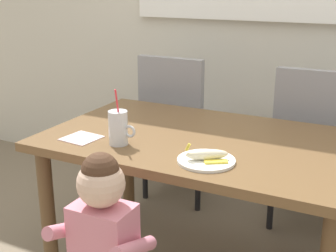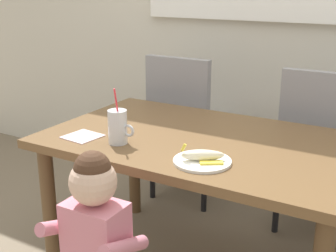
{
  "view_description": "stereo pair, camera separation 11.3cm",
  "coord_description": "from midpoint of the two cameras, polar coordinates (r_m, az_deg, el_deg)",
  "views": [
    {
      "loc": [
        0.74,
        -1.82,
        1.39
      ],
      "look_at": [
        -0.13,
        -0.09,
        0.77
      ],
      "focal_mm": 48.57,
      "sensor_mm": 36.0,
      "label": 1
    },
    {
      "loc": [
        0.84,
        -1.76,
        1.39
      ],
      "look_at": [
        -0.13,
        -0.09,
        0.77
      ],
      "focal_mm": 48.57,
      "sensor_mm": 36.0,
      "label": 2
    }
  ],
  "objects": [
    {
      "name": "peeled_banana",
      "position": [
        1.78,
        6.28,
        -3.74
      ],
      "size": [
        0.17,
        0.14,
        0.07
      ],
      "rotation": [
        0.0,
        0.0,
        0.55
      ],
      "color": "#F4EAC6",
      "rests_on": "snack_plate"
    },
    {
      "name": "milk_cup",
      "position": [
        1.98,
        -4.67,
        -0.36
      ],
      "size": [
        0.13,
        0.08,
        0.25
      ],
      "color": "silver",
      "rests_on": "dining_table"
    },
    {
      "name": "dining_table",
      "position": [
        2.11,
        5.85,
        -3.91
      ],
      "size": [
        1.42,
        0.88,
        0.71
      ],
      "color": "brown",
      "rests_on": "ground"
    },
    {
      "name": "dining_chair_right",
      "position": [
        2.63,
        19.89,
        -2.16
      ],
      "size": [
        0.44,
        0.45,
        0.96
      ],
      "rotation": [
        0.0,
        0.0,
        3.14
      ],
      "color": "gray",
      "rests_on": "ground"
    },
    {
      "name": "dining_chair_left",
      "position": [
        2.89,
        3.38,
        0.69
      ],
      "size": [
        0.44,
        0.44,
        0.96
      ],
      "rotation": [
        0.0,
        0.0,
        3.14
      ],
      "color": "gray",
      "rests_on": "ground"
    },
    {
      "name": "snack_plate",
      "position": [
        1.79,
        6.13,
        -4.45
      ],
      "size": [
        0.23,
        0.23,
        0.01
      ],
      "primitive_type": "cylinder",
      "color": "white",
      "rests_on": "dining_table"
    },
    {
      "name": "paper_napkin",
      "position": [
        2.1,
        -9.16,
        -1.31
      ],
      "size": [
        0.17,
        0.17,
        0.0
      ],
      "primitive_type": "cube",
      "rotation": [
        0.0,
        0.0,
        -0.11
      ],
      "color": "silver",
      "rests_on": "dining_table"
    },
    {
      "name": "toddler_standing",
      "position": [
        1.69,
        -7.13,
        -13.12
      ],
      "size": [
        0.33,
        0.24,
        0.84
      ],
      "color": "#3F4760",
      "rests_on": "ground"
    }
  ]
}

